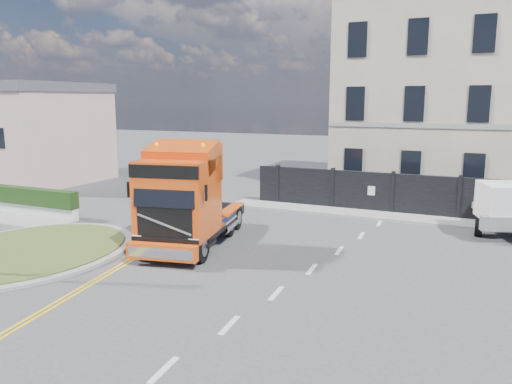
% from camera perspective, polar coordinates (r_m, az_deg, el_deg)
% --- Properties ---
extents(ground, '(120.00, 120.00, 0.00)m').
position_cam_1_polar(ground, '(18.11, -2.22, -7.18)').
color(ground, '#424244').
rests_on(ground, ground).
extents(traffic_island, '(6.80, 6.80, 0.17)m').
position_cam_1_polar(traffic_island, '(20.01, -24.69, -6.20)').
color(traffic_island, gray).
rests_on(traffic_island, ground).
extents(hedge_wall, '(8.00, 0.55, 1.35)m').
position_cam_1_polar(hedge_wall, '(27.18, -26.06, -0.67)').
color(hedge_wall, silver).
rests_on(hedge_wall, ground).
extents(seaside_bldg_pink, '(8.00, 8.00, 6.00)m').
position_cam_1_polar(seaside_bldg_pink, '(37.03, -24.43, 5.69)').
color(seaside_bldg_pink, '#C7A09B').
rests_on(seaside_bldg_pink, ground).
extents(hoarding_fence, '(18.80, 0.25, 2.00)m').
position_cam_1_polar(hoarding_fence, '(24.88, 21.14, -0.64)').
color(hoarding_fence, black).
rests_on(hoarding_fence, ground).
extents(georgian_building, '(12.30, 10.30, 12.80)m').
position_cam_1_polar(georgian_building, '(31.99, 21.52, 10.27)').
color(georgian_building, beige).
rests_on(georgian_building, ground).
extents(pavement_far, '(20.00, 1.60, 0.12)m').
position_cam_1_polar(pavement_far, '(24.22, 19.56, -3.10)').
color(pavement_far, gray).
rests_on(pavement_far, ground).
extents(truck, '(3.65, 6.87, 3.91)m').
position_cam_1_polar(truck, '(18.56, -8.13, -1.26)').
color(truck, black).
rests_on(truck, ground).
extents(flatbed_pickup, '(3.67, 5.84, 2.24)m').
position_cam_1_polar(flatbed_pickup, '(22.85, 26.91, -1.49)').
color(flatbed_pickup, slate).
rests_on(flatbed_pickup, ground).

